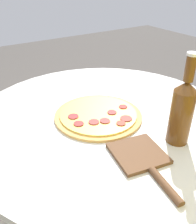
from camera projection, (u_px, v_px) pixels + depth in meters
name	position (u px, v px, depth m)	size (l,w,h in m)	color
table	(104.00, 151.00, 1.06)	(1.03, 1.03, 0.74)	silver
pizza	(98.00, 115.00, 0.95)	(0.33, 0.33, 0.02)	tan
beer_bottle	(182.00, 110.00, 0.77)	(0.07, 0.07, 0.30)	#563314
pizza_paddle	(143.00, 159.00, 0.74)	(0.17, 0.29, 0.02)	brown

